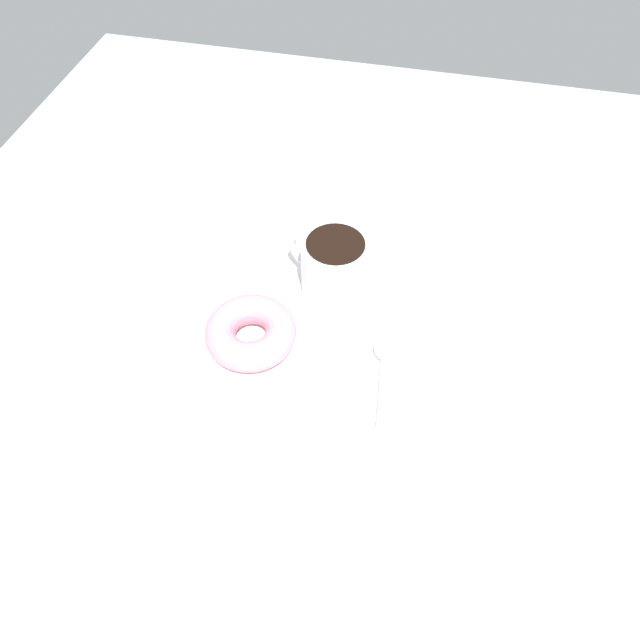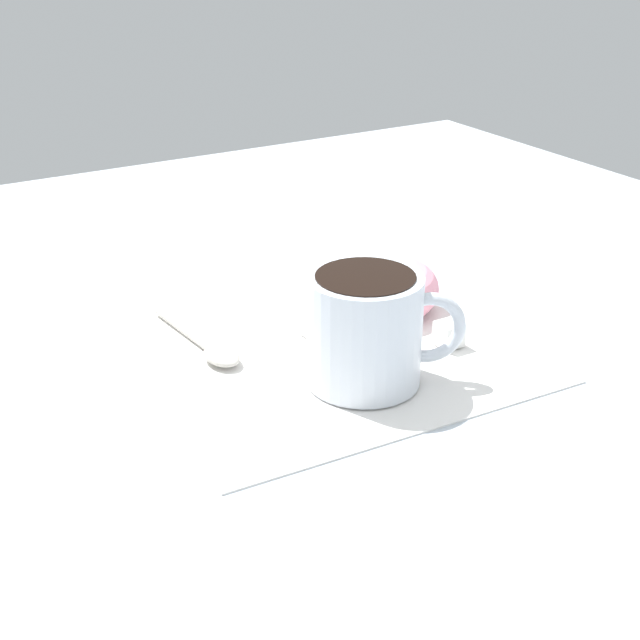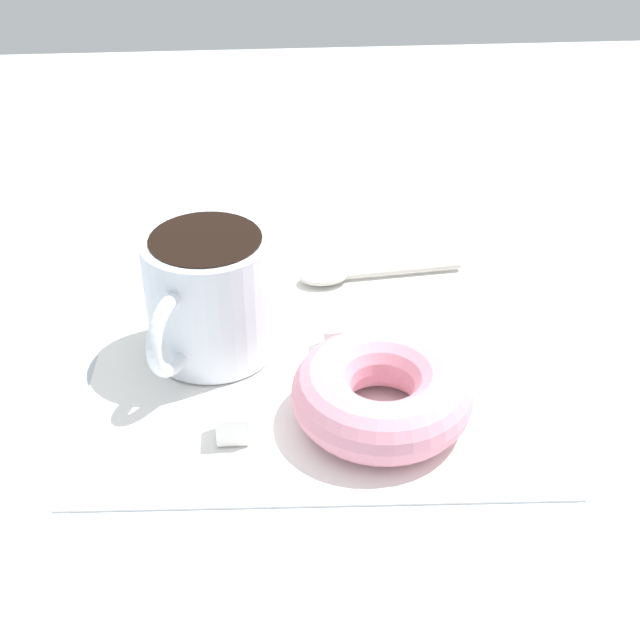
{
  "view_description": "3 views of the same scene",
  "coord_description": "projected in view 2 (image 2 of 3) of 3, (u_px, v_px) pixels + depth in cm",
  "views": [
    {
      "loc": [
        -47.95,
        -7.39,
        58.87
      ],
      "look_at": [
        -2.99,
        2.82,
        2.3
      ],
      "focal_mm": 35.0,
      "sensor_mm": 36.0,
      "label": 1
    },
    {
      "loc": [
        50.37,
        -28.79,
        31.88
      ],
      "look_at": [
        -2.99,
        2.82,
        2.3
      ],
      "focal_mm": 50.0,
      "sensor_mm": 36.0,
      "label": 2
    },
    {
      "loc": [
        0.33,
        50.21,
        35.2
      ],
      "look_at": [
        -2.99,
        2.82,
        2.3
      ],
      "focal_mm": 50.0,
      "sensor_mm": 36.0,
      "label": 3
    }
  ],
  "objects": [
    {
      "name": "napkin",
      "position": [
        320.0,
        345.0,
        0.7
      ],
      "size": [
        29.61,
        29.61,
        0.3
      ],
      "primitive_type": "cube",
      "rotation": [
        0.0,
        0.0,
        -0.04
      ],
      "color": "white",
      "rests_on": "ground_plane"
    },
    {
      "name": "sugar_cube_extra",
      "position": [
        315.0,
        324.0,
        0.7
      ],
      "size": [
        1.87,
        1.87,
        1.87
      ],
      "primitive_type": "cube",
      "color": "white",
      "rests_on": "napkin"
    },
    {
      "name": "sugar_cube",
      "position": [
        449.0,
        334.0,
        0.69
      ],
      "size": [
        1.86,
        1.86,
        1.86
      ],
      "primitive_type": "cube",
      "color": "white",
      "rests_on": "napkin"
    },
    {
      "name": "spoon",
      "position": [
        211.0,
        349.0,
        0.68
      ],
      "size": [
        12.28,
        2.75,
        0.9
      ],
      "color": "#B7B2A8",
      "rests_on": "napkin"
    },
    {
      "name": "ground_plane",
      "position": [
        308.0,
        383.0,
        0.67
      ],
      "size": [
        120.0,
        120.0,
        2.0
      ],
      "primitive_type": "cube",
      "color": "#B2BCC6"
    },
    {
      "name": "coffee_cup",
      "position": [
        367.0,
        327.0,
        0.62
      ],
      "size": [
        8.18,
        10.78,
        8.18
      ],
      "color": "silver",
      "rests_on": "napkin"
    },
    {
      "name": "donut",
      "position": [
        376.0,
        288.0,
        0.75
      ],
      "size": [
        10.67,
        10.67,
        3.59
      ],
      "primitive_type": "torus",
      "color": "pink",
      "rests_on": "napkin"
    }
  ]
}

